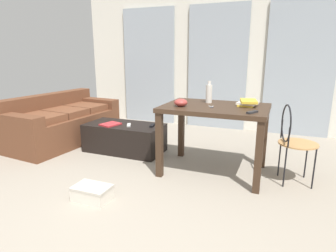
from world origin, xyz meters
The scene contains 16 objects.
ground_plane centered at (0.00, 1.42, 0.00)m, with size 8.73×8.73×0.00m, color gray.
wall_back centered at (0.00, 3.64, 1.25)m, with size 5.37×0.10×2.50m, color silver.
curtains centered at (0.00, 3.55, 1.11)m, with size 3.82×0.03×2.21m.
couch centered at (-2.03, 1.75, 0.30)m, with size 1.00×1.83×0.74m.
coffee_table centered at (-0.88, 1.72, 0.20)m, with size 1.10×0.55×0.40m.
craft_table centered at (0.47, 1.47, 0.68)m, with size 1.16×0.83×0.79m.
wire_chair centered at (1.29, 1.50, 0.52)m, with size 0.41×0.43×0.86m.
bottle_near centered at (0.34, 1.64, 0.91)m, with size 0.07×0.07×0.26m.
bowl centered at (0.11, 1.29, 0.84)m, with size 0.15×0.15×0.08m, color #9E3833.
book_stack centered at (0.80, 1.59, 0.83)m, with size 0.24×0.30×0.07m.
tv_remote_on_table centered at (0.90, 1.20, 0.80)m, with size 0.04×0.15×0.02m, color #232326.
scissors centered at (0.45, 1.36, 0.80)m, with size 0.08×0.12×0.00m.
tv_remote_primary centered at (-0.78, 1.67, 0.40)m, with size 0.05×0.16×0.02m, color #B7B7B2.
tv_remote_secondary centered at (-0.46, 1.76, 0.41)m, with size 0.04×0.14×0.02m, color black.
magazine centered at (-1.04, 1.61, 0.41)m, with size 0.20×0.25×0.02m, color red.
shoebox centered at (-0.44, 0.36, 0.07)m, with size 0.35×0.24×0.14m.
Camera 1 is at (1.17, -1.69, 1.37)m, focal length 30.60 mm.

